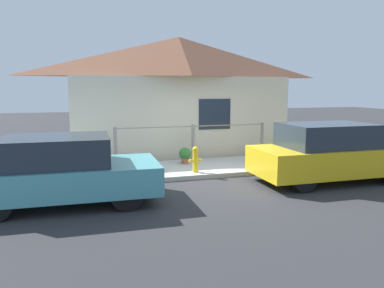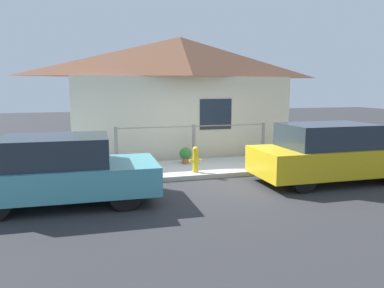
{
  "view_description": "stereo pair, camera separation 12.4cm",
  "coord_description": "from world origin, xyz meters",
  "px_view_note": "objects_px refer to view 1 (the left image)",
  "views": [
    {
      "loc": [
        -3.48,
        -9.0,
        2.36
      ],
      "look_at": [
        -0.58,
        0.3,
        0.9
      ],
      "focal_mm": 35.0,
      "sensor_mm": 36.0,
      "label": 1
    },
    {
      "loc": [
        -3.36,
        -9.04,
        2.36
      ],
      "look_at": [
        -0.58,
        0.3,
        0.9
      ],
      "focal_mm": 35.0,
      "sensor_mm": 36.0,
      "label": 2
    }
  ],
  "objects_px": {
    "car_right": "(330,153)",
    "fire_hydrant": "(195,159)",
    "potted_plant_by_fence": "(57,162)",
    "car_left": "(62,171)",
    "potted_plant_near_hydrant": "(185,154)"
  },
  "relations": [
    {
      "from": "car_right",
      "to": "fire_hydrant",
      "type": "distance_m",
      "value": 3.46
    },
    {
      "from": "potted_plant_by_fence",
      "to": "car_right",
      "type": "bearing_deg",
      "value": -21.01
    },
    {
      "from": "fire_hydrant",
      "to": "car_left",
      "type": "bearing_deg",
      "value": -155.59
    },
    {
      "from": "car_right",
      "to": "potted_plant_near_hydrant",
      "type": "distance_m",
      "value": 4.06
    },
    {
      "from": "fire_hydrant",
      "to": "car_right",
      "type": "bearing_deg",
      "value": -25.96
    },
    {
      "from": "car_left",
      "to": "car_right",
      "type": "bearing_deg",
      "value": 1.95
    },
    {
      "from": "fire_hydrant",
      "to": "potted_plant_near_hydrant",
      "type": "relative_size",
      "value": 1.41
    },
    {
      "from": "car_left",
      "to": "fire_hydrant",
      "type": "bearing_deg",
      "value": 26.36
    },
    {
      "from": "car_left",
      "to": "potted_plant_near_hydrant",
      "type": "relative_size",
      "value": 7.77
    },
    {
      "from": "potted_plant_near_hydrant",
      "to": "potted_plant_by_fence",
      "type": "relative_size",
      "value": 0.89
    },
    {
      "from": "car_left",
      "to": "car_right",
      "type": "height_order",
      "value": "car_right"
    },
    {
      "from": "fire_hydrant",
      "to": "potted_plant_near_hydrant",
      "type": "xyz_separation_m",
      "value": [
        0.04,
        1.15,
        -0.08
      ]
    },
    {
      "from": "car_left",
      "to": "potted_plant_near_hydrant",
      "type": "xyz_separation_m",
      "value": [
        3.37,
        2.66,
        -0.3
      ]
    },
    {
      "from": "potted_plant_near_hydrant",
      "to": "potted_plant_by_fence",
      "type": "bearing_deg",
      "value": -178.35
    },
    {
      "from": "car_left",
      "to": "fire_hydrant",
      "type": "xyz_separation_m",
      "value": [
        3.32,
        1.51,
        -0.22
      ]
    }
  ]
}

